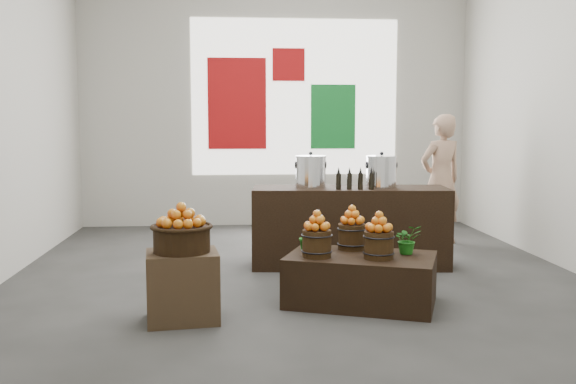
{
  "coord_description": "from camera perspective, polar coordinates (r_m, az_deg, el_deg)",
  "views": [
    {
      "loc": [
        -0.64,
        -6.55,
        1.62
      ],
      "look_at": [
        -0.13,
        -0.4,
        0.95
      ],
      "focal_mm": 40.0,
      "sensor_mm": 36.0,
      "label": 1
    }
  ],
  "objects": [
    {
      "name": "oil_cruets",
      "position": [
        6.99,
        5.73,
        1.23
      ],
      "size": [
        0.32,
        0.09,
        0.25
      ],
      "primitive_type": null,
      "rotation": [
        0.0,
        0.0,
        -0.09
      ],
      "color": "black",
      "rests_on": "counter"
    },
    {
      "name": "deco_red_upper",
      "position": [
        10.09,
        0.05,
        11.25
      ],
      "size": [
        0.5,
        0.04,
        0.5
      ],
      "primitive_type": "cube",
      "color": "#A30C0E",
      "rests_on": "back_wall"
    },
    {
      "name": "back_wall",
      "position": [
        10.08,
        -1.11,
        8.41
      ],
      "size": [
        6.0,
        0.04,
        4.0
      ],
      "primitive_type": "cube",
      "color": "#B3B1A5",
      "rests_on": "ground"
    },
    {
      "name": "herb_garnish_left",
      "position": [
        5.92,
        1.67,
        -3.97
      ],
      "size": [
        0.16,
        0.15,
        0.26
      ],
      "primitive_type": "imported",
      "rotation": [
        0.0,
        0.0,
        0.25
      ],
      "color": "#155C13",
      "rests_on": "display_table"
    },
    {
      "name": "apples_in_bucket_front_left",
      "position": [
        5.6,
        2.58,
        -2.55
      ],
      "size": [
        0.19,
        0.19,
        0.17
      ],
      "primitive_type": null,
      "color": "#AF0605",
      "rests_on": "apple_bucket_front_left"
    },
    {
      "name": "apple_bucket_front_right",
      "position": [
        5.62,
        8.07,
        -4.69
      ],
      "size": [
        0.26,
        0.26,
        0.24
      ],
      "primitive_type": "cylinder",
      "color": "#33200E",
      "rests_on": "display_table"
    },
    {
      "name": "apple_bucket_front_left",
      "position": [
        5.63,
        2.57,
        -4.6
      ],
      "size": [
        0.26,
        0.26,
        0.24
      ],
      "primitive_type": "cylinder",
      "color": "#33200E",
      "rests_on": "display_table"
    },
    {
      "name": "apples_in_bucket_front_right",
      "position": [
        5.58,
        8.1,
        -2.63
      ],
      "size": [
        0.19,
        0.19,
        0.17
      ],
      "primitive_type": null,
      "color": "#AF0605",
      "rests_on": "apple_bucket_front_right"
    },
    {
      "name": "back_opening",
      "position": [
        10.08,
        0.62,
        8.41
      ],
      "size": [
        3.2,
        0.02,
        2.4
      ],
      "primitive_type": "cube",
      "color": "white",
      "rests_on": "back_wall"
    },
    {
      "name": "shopper",
      "position": [
        8.73,
        13.42,
        1.09
      ],
      "size": [
        0.73,
        0.6,
        1.72
      ],
      "primitive_type": "imported",
      "rotation": [
        0.0,
        0.0,
        3.48
      ],
      "color": "tan",
      "rests_on": "ground"
    },
    {
      "name": "wicker_basket",
      "position": [
        5.27,
        -9.43,
        -4.16
      ],
      "size": [
        0.46,
        0.46,
        0.21
      ],
      "primitive_type": "cylinder",
      "color": "black",
      "rests_on": "crate"
    },
    {
      "name": "crate",
      "position": [
        5.35,
        -9.35,
        -8.28
      ],
      "size": [
        0.63,
        0.54,
        0.57
      ],
      "primitive_type": "cube",
      "rotation": [
        0.0,
        0.0,
        0.13
      ],
      "color": "#4B3523",
      "rests_on": "ground"
    },
    {
      "name": "deco_green_right",
      "position": [
        10.14,
        4.02,
        6.69
      ],
      "size": [
        0.7,
        0.04,
        1.0
      ],
      "primitive_type": "cube",
      "color": "#117228",
      "rests_on": "back_wall"
    },
    {
      "name": "deco_red_left",
      "position": [
        10.02,
        -4.56,
        7.83
      ],
      "size": [
        0.9,
        0.04,
        1.4
      ],
      "primitive_type": "cube",
      "color": "#A30C0E",
      "rests_on": "back_wall"
    },
    {
      "name": "stock_pot_center",
      "position": [
        7.24,
        8.3,
        1.72
      ],
      "size": [
        0.34,
        0.34,
        0.34
      ],
      "primitive_type": "cylinder",
      "color": "silver",
      "rests_on": "counter"
    },
    {
      "name": "display_table",
      "position": [
        5.81,
        6.5,
        -7.74
      ],
      "size": [
        1.48,
        1.19,
        0.44
      ],
      "primitive_type": "cube",
      "rotation": [
        0.0,
        0.0,
        -0.36
      ],
      "color": "black",
      "rests_on": "ground"
    },
    {
      "name": "apple_bucket_rear",
      "position": [
        5.99,
        5.69,
        -3.98
      ],
      "size": [
        0.26,
        0.26,
        0.24
      ],
      "primitive_type": "cylinder",
      "color": "#33200E",
      "rests_on": "display_table"
    },
    {
      "name": "apples_in_basket",
      "position": [
        5.24,
        -9.47,
        -2.01
      ],
      "size": [
        0.36,
        0.36,
        0.19
      ],
      "primitive_type": null,
      "color": "#AF0605",
      "rests_on": "wicker_basket"
    },
    {
      "name": "herb_garnish_right",
      "position": [
        5.85,
        10.57,
        -4.16
      ],
      "size": [
        0.26,
        0.23,
        0.26
      ],
      "primitive_type": "imported",
      "rotation": [
        0.0,
        0.0,
        0.09
      ],
      "color": "#155C13",
      "rests_on": "display_table"
    },
    {
      "name": "apples_in_bucket_rear",
      "position": [
        5.95,
        5.72,
        -2.04
      ],
      "size": [
        0.19,
        0.19,
        0.17
      ],
      "primitive_type": null,
      "color": "#AF0605",
      "rests_on": "apple_bucket_rear"
    },
    {
      "name": "counter",
      "position": [
        7.27,
        5.52,
        -3.09
      ],
      "size": [
        2.23,
        0.88,
        0.89
      ],
      "primitive_type": "cube",
      "rotation": [
        0.0,
        0.0,
        -0.09
      ],
      "color": "black",
      "rests_on": "ground"
    },
    {
      "name": "ground",
      "position": [
        6.78,
        0.83,
        -7.59
      ],
      "size": [
        7.0,
        7.0,
        0.0
      ],
      "primitive_type": "plane",
      "color": "#3D3D3B",
      "rests_on": "ground"
    },
    {
      "name": "stock_pot_left",
      "position": [
        7.17,
        2.02,
        1.74
      ],
      "size": [
        0.34,
        0.34,
        0.34
      ],
      "primitive_type": "cylinder",
      "color": "silver",
      "rests_on": "counter"
    }
  ]
}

